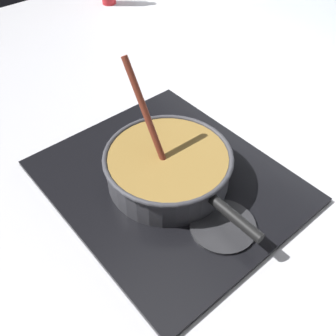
{
  "coord_description": "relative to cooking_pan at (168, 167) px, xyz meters",
  "views": [
    {
      "loc": [
        0.46,
        -0.33,
        0.66
      ],
      "look_at": [
        0.01,
        0.06,
        0.05
      ],
      "focal_mm": 40.67,
      "sensor_mm": 36.0,
      "label": 1
    }
  ],
  "objects": [
    {
      "name": "hob_plate",
      "position": [
        -0.0,
        0.0,
        -0.05
      ],
      "size": [
        0.56,
        0.48,
        0.01
      ],
      "primitive_type": "cube",
      "color": "black",
      "rests_on": "ground"
    },
    {
      "name": "burner_ring",
      "position": [
        -0.0,
        0.0,
        -0.04
      ],
      "size": [
        0.17,
        0.17,
        0.01
      ],
      "primitive_type": "torus",
      "color": "#592D0C",
      "rests_on": "hob_plate"
    },
    {
      "name": "ground",
      "position": [
        -0.01,
        -0.06,
        -0.07
      ],
      "size": [
        2.4,
        1.6,
        0.04
      ],
      "primitive_type": "cube",
      "color": "#B7B7BC"
    },
    {
      "name": "cooking_pan",
      "position": [
        0.0,
        0.0,
        0.0
      ],
      "size": [
        0.41,
        0.29,
        0.28
      ],
      "color": "#38383D",
      "rests_on": "hob_plate"
    },
    {
      "name": "spare_burner",
      "position": [
        0.17,
        0.0,
        -0.04
      ],
      "size": [
        0.14,
        0.14,
        0.01
      ],
      "primitive_type": "cylinder",
      "color": "#262628",
      "rests_on": "hob_plate"
    }
  ]
}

